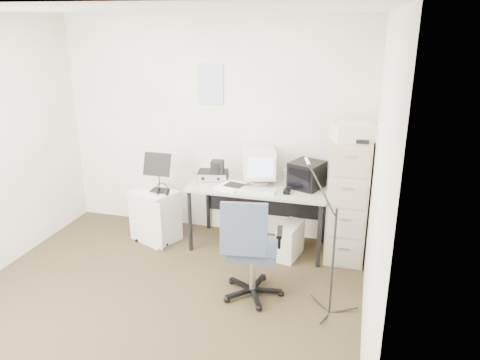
% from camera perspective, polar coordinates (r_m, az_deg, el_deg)
% --- Properties ---
extents(floor, '(3.60, 3.60, 0.01)m').
position_cam_1_polar(floor, '(4.37, -10.66, -15.32)').
color(floor, black).
rests_on(floor, ground).
extents(ceiling, '(3.60, 3.60, 0.01)m').
position_cam_1_polar(ceiling, '(3.62, -13.22, 19.52)').
color(ceiling, white).
rests_on(ceiling, ground).
extents(wall_back, '(3.60, 0.02, 2.50)m').
position_cam_1_polar(wall_back, '(5.42, -3.28, 6.37)').
color(wall_back, white).
rests_on(wall_back, ground).
extents(wall_right, '(0.02, 3.60, 2.50)m').
position_cam_1_polar(wall_right, '(3.43, 16.23, -2.11)').
color(wall_right, white).
rests_on(wall_right, ground).
extents(wall_calendar, '(0.30, 0.02, 0.44)m').
position_cam_1_polar(wall_calendar, '(5.32, -3.63, 11.61)').
color(wall_calendar, white).
rests_on(wall_calendar, wall_back).
extents(filing_cabinet, '(0.40, 0.60, 1.30)m').
position_cam_1_polar(filing_cabinet, '(5.02, 13.05, -2.33)').
color(filing_cabinet, tan).
rests_on(filing_cabinet, floor).
extents(printer, '(0.49, 0.41, 0.16)m').
position_cam_1_polar(printer, '(4.77, 13.68, 5.69)').
color(printer, beige).
rests_on(printer, filing_cabinet).
extents(desk, '(1.50, 0.70, 0.73)m').
position_cam_1_polar(desk, '(5.21, 2.30, -4.41)').
color(desk, '#9B9B8E').
rests_on(desk, floor).
extents(crt_monitor, '(0.43, 0.44, 0.37)m').
position_cam_1_polar(crt_monitor, '(5.10, 2.33, 1.68)').
color(crt_monitor, beige).
rests_on(crt_monitor, desk).
extents(crt_tv, '(0.41, 0.42, 0.28)m').
position_cam_1_polar(crt_tv, '(5.01, 8.16, 0.64)').
color(crt_tv, black).
rests_on(crt_tv, desk).
extents(desk_speaker, '(0.10, 0.10, 0.16)m').
position_cam_1_polar(desk_speaker, '(5.13, 5.78, 0.43)').
color(desk_speaker, beige).
rests_on(desk_speaker, desk).
extents(keyboard, '(0.44, 0.17, 0.02)m').
position_cam_1_polar(keyboard, '(4.89, 1.89, -1.26)').
color(keyboard, beige).
rests_on(keyboard, desk).
extents(mouse, '(0.07, 0.12, 0.04)m').
position_cam_1_polar(mouse, '(4.86, 5.75, -1.39)').
color(mouse, black).
rests_on(mouse, desk).
extents(radio_receiver, '(0.37, 0.29, 0.09)m').
position_cam_1_polar(radio_receiver, '(5.25, -3.31, 0.59)').
color(radio_receiver, black).
rests_on(radio_receiver, desk).
extents(radio_speaker, '(0.15, 0.14, 0.13)m').
position_cam_1_polar(radio_speaker, '(5.17, -2.78, 1.65)').
color(radio_speaker, black).
rests_on(radio_speaker, radio_receiver).
extents(papers, '(0.32, 0.38, 0.02)m').
position_cam_1_polar(papers, '(5.01, -1.10, -0.76)').
color(papers, white).
rests_on(papers, desk).
extents(pc_tower, '(0.26, 0.43, 0.38)m').
position_cam_1_polar(pc_tower, '(5.08, 6.14, -7.36)').
color(pc_tower, beige).
rests_on(pc_tower, floor).
extents(office_chair, '(0.65, 0.65, 0.99)m').
position_cam_1_polar(office_chair, '(4.25, 1.56, -8.16)').
color(office_chair, '#424C5E').
rests_on(office_chair, floor).
extents(side_cart, '(0.60, 0.55, 0.60)m').
position_cam_1_polar(side_cart, '(5.48, -10.27, -4.24)').
color(side_cart, silver).
rests_on(side_cart, floor).
extents(music_stand, '(0.31, 0.17, 0.46)m').
position_cam_1_polar(music_stand, '(5.29, -9.89, 1.01)').
color(music_stand, black).
rests_on(music_stand, side_cart).
extents(headphones, '(0.19, 0.19, 0.03)m').
position_cam_1_polar(headphones, '(5.23, -9.42, -1.28)').
color(headphones, black).
rests_on(headphones, side_cart).
extents(mic_stand, '(0.03, 0.03, 1.29)m').
position_cam_1_polar(mic_stand, '(4.01, 11.40, -7.95)').
color(mic_stand, black).
rests_on(mic_stand, floor).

